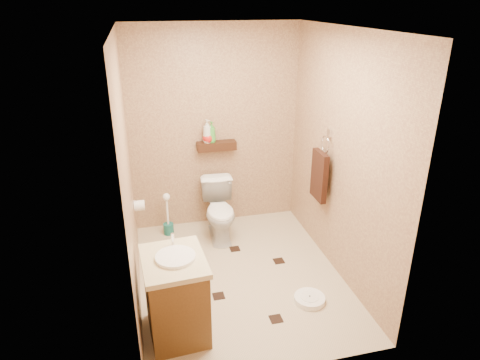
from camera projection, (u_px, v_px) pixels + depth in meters
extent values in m
plane|color=#C3B18F|center=(240.00, 276.00, 4.38)|extent=(2.50, 2.50, 0.00)
cube|color=tan|center=(215.00, 129.00, 5.03)|extent=(2.00, 0.04, 2.40)
cube|color=tan|center=(285.00, 234.00, 2.79)|extent=(2.00, 0.04, 2.40)
cube|color=tan|center=(128.00, 177.00, 3.69)|extent=(0.04, 2.50, 2.40)
cube|color=tan|center=(341.00, 158.00, 4.13)|extent=(0.04, 2.50, 2.40)
cube|color=silver|center=(240.00, 28.00, 3.44)|extent=(2.00, 2.50, 0.02)
cube|color=#34180E|center=(217.00, 146.00, 5.03)|extent=(0.46, 0.14, 0.10)
cube|color=black|center=(219.00, 296.00, 4.08)|extent=(0.11, 0.11, 0.01)
cube|color=black|center=(279.00, 261.00, 4.62)|extent=(0.11, 0.11, 0.01)
cube|color=black|center=(276.00, 319.00, 3.79)|extent=(0.11, 0.11, 0.01)
cube|color=black|center=(188.00, 257.00, 4.70)|extent=(0.11, 0.11, 0.01)
cube|color=black|center=(304.00, 302.00, 4.00)|extent=(0.11, 0.11, 0.01)
cube|color=black|center=(235.00, 249.00, 4.84)|extent=(0.11, 0.11, 0.01)
imported|color=white|center=(220.00, 211.00, 4.98)|extent=(0.41, 0.68, 0.67)
cube|color=brown|center=(176.00, 299.00, 3.52)|extent=(0.49, 0.59, 0.69)
cube|color=beige|center=(173.00, 261.00, 3.37)|extent=(0.53, 0.63, 0.04)
cylinder|color=white|center=(175.00, 258.00, 3.37)|extent=(0.32, 0.32, 0.04)
cylinder|color=silver|center=(173.00, 239.00, 3.52)|extent=(0.03, 0.03, 0.11)
cylinder|color=white|center=(309.00, 299.00, 4.00)|extent=(0.33, 0.33, 0.05)
cylinder|color=white|center=(310.00, 297.00, 3.99)|extent=(0.17, 0.17, 0.01)
cylinder|color=#175D55|center=(169.00, 229.00, 5.14)|extent=(0.12, 0.12, 0.13)
cylinder|color=white|center=(167.00, 211.00, 5.04)|extent=(0.02, 0.02, 0.38)
sphere|color=white|center=(166.00, 197.00, 4.97)|extent=(0.09, 0.09, 0.09)
cube|color=silver|center=(330.00, 133.00, 4.28)|extent=(0.03, 0.06, 0.08)
torus|color=silver|center=(325.00, 144.00, 4.32)|extent=(0.02, 0.19, 0.19)
cube|color=#32170F|center=(319.00, 176.00, 4.44)|extent=(0.06, 0.30, 0.52)
cylinder|color=white|center=(139.00, 205.00, 4.52)|extent=(0.11, 0.11, 0.11)
cylinder|color=silver|center=(135.00, 201.00, 4.49)|extent=(0.04, 0.02, 0.02)
imported|color=silver|center=(207.00, 131.00, 4.93)|extent=(0.15, 0.15, 0.27)
imported|color=yellow|center=(208.00, 136.00, 4.96)|extent=(0.09, 0.09, 0.15)
imported|color=red|center=(208.00, 136.00, 4.95)|extent=(0.17, 0.17, 0.16)
imported|color=green|center=(212.00, 132.00, 4.95)|extent=(0.12, 0.12, 0.25)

